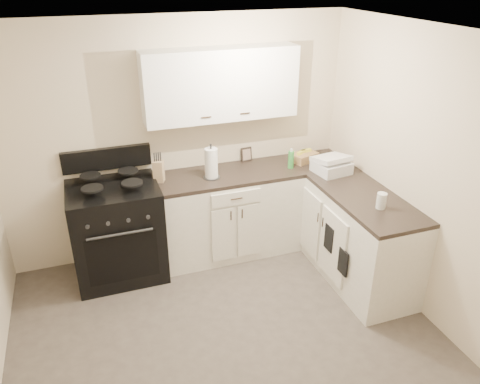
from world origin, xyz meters
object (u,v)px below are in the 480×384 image
object	(u,v)px
knife_block	(159,171)
paper_towel	(211,163)
wicker_basket	(304,157)
stove	(118,233)
countertop_grill	(331,167)

from	to	relation	value
knife_block	paper_towel	size ratio (longest dim) A/B	0.70
paper_towel	wicker_basket	bearing A→B (deg)	4.68
knife_block	paper_towel	world-z (taller)	paper_towel
paper_towel	wicker_basket	xyz separation A→B (m)	(1.09, 0.09, -0.11)
stove	countertop_grill	xyz separation A→B (m)	(2.21, -0.31, 0.54)
stove	wicker_basket	distance (m)	2.15
knife_block	wicker_basket	distance (m)	1.61
knife_block	wicker_basket	xyz separation A→B (m)	(1.61, 0.00, -0.06)
paper_towel	stove	bearing A→B (deg)	178.78
stove	countertop_grill	world-z (taller)	countertop_grill
knife_block	stove	bearing A→B (deg)	-148.45
stove	knife_block	distance (m)	0.76
stove	wicker_basket	xyz separation A→B (m)	(2.08, 0.07, 0.53)
paper_towel	countertop_grill	distance (m)	1.26
wicker_basket	countertop_grill	world-z (taller)	countertop_grill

